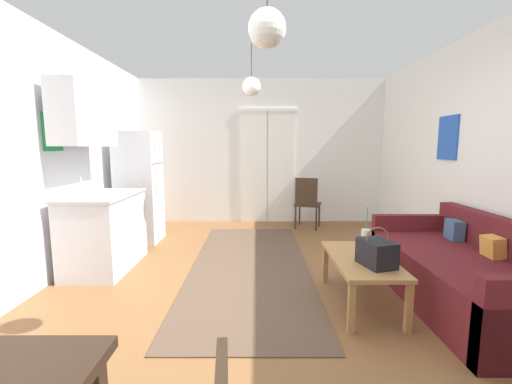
{
  "coord_description": "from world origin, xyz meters",
  "views": [
    {
      "loc": [
        -0.1,
        -3.01,
        1.44
      ],
      "look_at": [
        -0.08,
        1.42,
        0.83
      ],
      "focal_mm": 23.37,
      "sensor_mm": 36.0,
      "label": 1
    }
  ],
  "objects": [
    {
      "name": "wall_left",
      "position": [
        -2.32,
        0.0,
        1.34
      ],
      "size": [
        0.12,
        6.81,
        2.68
      ],
      "color": "silver",
      "rests_on": "ground_plane"
    },
    {
      "name": "wall_back",
      "position": [
        0.0,
        3.35,
        1.33
      ],
      "size": [
        4.75,
        0.13,
        2.68
      ],
      "color": "white",
      "rests_on": "ground_plane"
    },
    {
      "name": "ground_plane",
      "position": [
        0.0,
        0.0,
        -0.05
      ],
      "size": [
        5.15,
        7.21,
        0.1
      ],
      "primitive_type": "cube",
      "color": "brown"
    },
    {
      "name": "coffee_table",
      "position": [
        0.85,
        -0.11,
        0.39
      ],
      "size": [
        0.52,
        1.04,
        0.44
      ],
      "color": "#A87542",
      "rests_on": "ground_plane"
    },
    {
      "name": "couch",
      "position": [
        1.83,
        -0.11,
        0.27
      ],
      "size": [
        0.95,
        1.98,
        0.78
      ],
      "color": "#5B191E",
      "rests_on": "ground_plane"
    },
    {
      "name": "handbag",
      "position": [
        0.91,
        -0.32,
        0.55
      ],
      "size": [
        0.29,
        0.35,
        0.33
      ],
      "color": "black",
      "rests_on": "coffee_table"
    },
    {
      "name": "accent_chair",
      "position": [
        0.79,
        2.71,
        0.5
      ],
      "size": [
        0.53,
        0.51,
        0.91
      ],
      "rotation": [
        0.0,
        0.0,
        2.81
      ],
      "color": "#382619",
      "rests_on": "ground_plane"
    },
    {
      "name": "pendant_lamp_near",
      "position": [
        -0.03,
        -0.71,
        2.2
      ],
      "size": [
        0.25,
        0.25,
        0.6
      ],
      "color": "black"
    },
    {
      "name": "area_rug",
      "position": [
        -0.17,
        0.87,
        0.01
      ],
      "size": [
        1.38,
        3.56,
        0.01
      ],
      "primitive_type": "cube",
      "color": "brown",
      "rests_on": "ground_plane"
    },
    {
      "name": "kitchen_counter",
      "position": [
        -1.93,
        0.82,
        0.8
      ],
      "size": [
        0.65,
        1.11,
        2.13
      ],
      "color": "silver",
      "rests_on": "ground_plane"
    },
    {
      "name": "refrigerator",
      "position": [
        -1.86,
        1.98,
        0.83
      ],
      "size": [
        0.6,
        0.59,
        1.66
      ],
      "color": "white",
      "rests_on": "ground_plane"
    },
    {
      "name": "pendant_lamp_far",
      "position": [
        -0.16,
        1.24,
        2.17
      ],
      "size": [
        0.23,
        0.23,
        0.62
      ],
      "color": "black"
    },
    {
      "name": "bamboo_vase",
      "position": [
        0.97,
        0.12,
        0.54
      ],
      "size": [
        0.1,
        0.1,
        0.42
      ],
      "color": "beige",
      "rests_on": "coffee_table"
    }
  ]
}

